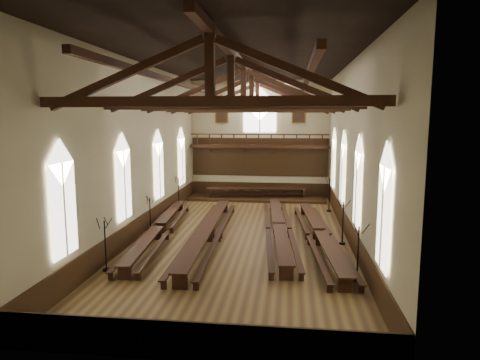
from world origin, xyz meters
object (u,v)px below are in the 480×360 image
object	(u,v)px
candelabrum_left_mid	(150,222)
high_table	(257,189)
candelabrum_left_near	(106,255)
candelabrum_right_mid	(343,231)
candelabrum_left_far	(179,200)
refectory_row_a	(159,228)
refectory_row_b	(208,230)
refectory_row_c	(278,226)
candelabrum_right_far	(329,201)
refectory_row_d	(319,233)
candelabrum_right_near	(358,263)
dais	(257,198)

from	to	relation	value
candelabrum_left_mid	high_table	bearing A→B (deg)	64.71
candelabrum_left_near	candelabrum_right_mid	xyz separation A→B (m)	(11.10, 5.42, 0.00)
candelabrum_left_near	candelabrum_left_far	size ratio (longest dim) A/B	0.96
refectory_row_a	candelabrum_left_far	bearing A→B (deg)	95.25
refectory_row_b	candelabrum_left_far	distance (m)	8.27
refectory_row_b	refectory_row_c	xyz separation A→B (m)	(3.95, 1.33, -0.03)
candelabrum_right_far	refectory_row_d	bearing A→B (deg)	-98.67
candelabrum_left_near	candelabrum_left_mid	distance (m)	6.22
refectory_row_c	candelabrum_left_mid	xyz separation A→B (m)	(-7.58, -0.47, 0.14)
candelabrum_left_far	candelabrum_right_mid	xyz separation A→B (m)	(11.10, -7.38, -0.02)
refectory_row_a	refectory_row_d	size ratio (longest dim) A/B	0.98
refectory_row_b	candelabrum_right_far	bearing A→B (deg)	48.10
refectory_row_d	candelabrum_right_mid	bearing A→B (deg)	-7.98
refectory_row_a	candelabrum_right_mid	xyz separation A→B (m)	(10.45, -0.31, 0.23)
refectory_row_a	refectory_row_c	xyz separation A→B (m)	(6.93, 0.96, 0.03)
refectory_row_c	refectory_row_d	bearing A→B (deg)	-25.61
candelabrum_right_mid	candelabrum_right_far	distance (m)	8.27
refectory_row_a	refectory_row_b	xyz separation A→B (m)	(2.98, -0.37, 0.06)
refectory_row_b	refectory_row_c	size ratio (longest dim) A/B	1.02
refectory_row_b	candelabrum_right_near	world-z (taller)	candelabrum_right_near
refectory_row_c	candelabrum_right_near	size ratio (longest dim) A/B	5.84
refectory_row_b	candelabrum_left_near	bearing A→B (deg)	-124.06
refectory_row_a	refectory_row_c	world-z (taller)	refectory_row_c
refectory_row_c	candelabrum_right_near	distance (m)	7.45
candelabrum_right_near	candelabrum_right_far	distance (m)	13.57
refectory_row_c	candelabrum_left_near	distance (m)	10.11
candelabrum_right_near	dais	bearing A→B (deg)	107.89
dais	refectory_row_c	bearing A→B (deg)	-78.93
refectory_row_a	candelabrum_right_near	distance (m)	11.86
candelabrum_right_near	candelabrum_left_far	bearing A→B (deg)	131.21
candelabrum_right_mid	candelabrum_right_far	xyz separation A→B (m)	(0.00, 8.27, 0.01)
candelabrum_left_far	refectory_row_b	bearing A→B (deg)	-64.00
candelabrum_left_mid	candelabrum_left_near	bearing A→B (deg)	-90.00
high_table	candelabrum_right_mid	world-z (taller)	candelabrum_right_mid
high_table	candelabrum_left_near	xyz separation A→B (m)	(-5.43, -17.70, -0.12)
refectory_row_b	candelabrum_right_far	world-z (taller)	candelabrum_right_far
refectory_row_c	refectory_row_d	world-z (taller)	refectory_row_c
candelabrum_left_far	candelabrum_right_far	xyz separation A→B (m)	(11.10, 0.89, -0.01)
candelabrum_left_near	dais	bearing A→B (deg)	72.96
refectory_row_b	refectory_row_d	world-z (taller)	refectory_row_b
candelabrum_left_mid	candelabrum_right_mid	world-z (taller)	candelabrum_right_mid
refectory_row_a	refectory_row_b	distance (m)	3.00
dais	refectory_row_a	bearing A→B (deg)	-111.75
candelabrum_right_far	candelabrum_left_near	bearing A→B (deg)	-129.03
candelabrum_right_near	candelabrum_right_mid	distance (m)	5.30
high_table	refectory_row_c	bearing A→B (deg)	-78.93
refectory_row_c	candelabrum_right_far	size ratio (longest dim) A/B	5.81
refectory_row_d	candelabrum_right_near	xyz separation A→B (m)	(1.24, -5.47, 0.22)
refectory_row_a	candelabrum_left_far	world-z (taller)	candelabrum_left_far
refectory_row_a	refectory_row_b	world-z (taller)	refectory_row_b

